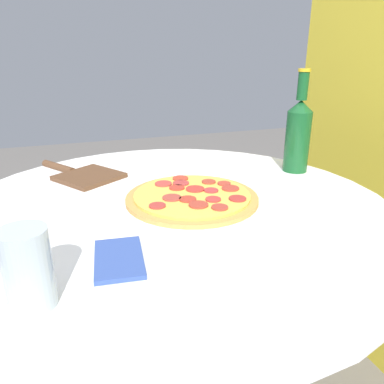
% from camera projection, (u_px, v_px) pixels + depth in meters
% --- Properties ---
extents(table, '(0.99, 0.99, 0.76)m').
position_uv_depth(table, '(173.00, 275.00, 0.91)').
color(table, white).
rests_on(table, ground_plane).
extents(pizza, '(0.30, 0.30, 0.02)m').
position_uv_depth(pizza, '(192.00, 197.00, 0.86)').
color(pizza, '#C68E47').
rests_on(pizza, table).
extents(beer_bottle, '(0.07, 0.07, 0.28)m').
position_uv_depth(beer_bottle, '(298.00, 133.00, 1.03)').
color(beer_bottle, '#144C23').
rests_on(beer_bottle, table).
extents(pizza_paddle, '(0.28, 0.22, 0.02)m').
position_uv_depth(pizza_paddle, '(83.00, 175.00, 1.02)').
color(pizza_paddle, brown).
rests_on(pizza_paddle, table).
extents(drinking_glass, '(0.06, 0.06, 0.11)m').
position_uv_depth(drinking_glass, '(28.00, 269.00, 0.49)').
color(drinking_glass, '#ADBCC6').
rests_on(drinking_glass, table).
extents(napkin, '(0.14, 0.09, 0.01)m').
position_uv_depth(napkin, '(119.00, 259.00, 0.61)').
color(napkin, '#334C99').
rests_on(napkin, table).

